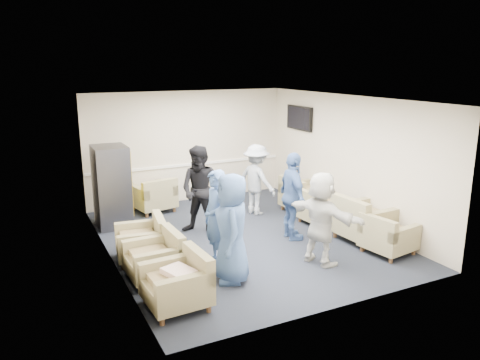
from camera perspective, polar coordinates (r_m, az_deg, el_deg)
name	(u,v)px	position (r m, az deg, el deg)	size (l,w,h in m)	color
floor	(242,238)	(9.24, 0.27, -7.08)	(6.00, 6.00, 0.00)	black
ceiling	(242,99)	(8.65, 0.29, 9.85)	(6.00, 6.00, 0.00)	silver
back_wall	(188,147)	(11.56, -6.39, 4.08)	(5.00, 0.02, 2.70)	beige
front_wall	(343,216)	(6.40, 12.39, -4.33)	(5.00, 0.02, 2.70)	beige
left_wall	(108,186)	(8.08, -15.80, -0.70)	(0.02, 6.00, 2.70)	beige
right_wall	(348,159)	(10.19, 12.98, 2.46)	(0.02, 6.00, 2.70)	beige
chair_rail	(189,165)	(11.62, -6.29, 1.88)	(4.98, 0.04, 0.06)	white
tv	(299,118)	(11.48, 7.24, 7.50)	(0.10, 1.00, 0.58)	black
armchair_left_near	(180,285)	(6.73, -7.34, -12.54)	(0.88, 0.88, 0.67)	#8B8059
armchair_left_mid	(157,259)	(7.60, -10.05, -9.51)	(0.83, 0.83, 0.65)	#8B8059
armchair_left_far	(144,242)	(8.35, -11.65, -7.37)	(0.92, 0.92, 0.65)	#8B8059
armchair_right_near	(387,237)	(8.81, 17.43, -6.66)	(0.90, 0.90, 0.63)	#8B8059
armchair_right_midnear	(362,222)	(9.29, 14.64, -4.97)	(1.00, 1.00, 0.76)	#8B8059
armchair_right_midfar	(319,210)	(10.07, 9.66, -3.59)	(0.84, 0.84, 0.63)	#8B8059
armchair_right_far	(302,197)	(10.82, 7.59, -2.08)	(0.92, 0.92, 0.70)	#8B8059
armchair_corner	(155,197)	(10.93, -10.38, -2.08)	(1.00, 1.00, 0.68)	#8B8059
vending_machine	(112,186)	(10.05, -15.34, -0.76)	(0.69, 0.80, 1.70)	#4C4C54
backpack	(166,239)	(8.63, -9.06, -7.14)	(0.29, 0.22, 0.46)	black
pillow	(179,273)	(6.65, -7.45, -11.23)	(0.44, 0.33, 0.13)	white
person_front_left	(232,228)	(7.23, -1.01, -5.90)	(0.85, 0.55, 1.73)	#3F5E98
person_mid_left	(216,218)	(7.84, -2.98, -4.66)	(0.60, 0.39, 1.64)	#3F5E98
person_back_left	(201,191)	(9.26, -4.76, -1.29)	(0.87, 0.67, 1.78)	black
person_back_right	(256,180)	(10.48, 2.02, 0.04)	(1.03, 0.59, 1.59)	silver
person_mid_right	(293,196)	(9.01, 6.44, -2.01)	(1.00, 0.42, 1.71)	#3F5E98
person_front_right	(321,218)	(7.99, 9.86, -4.63)	(1.49, 0.47, 1.61)	silver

